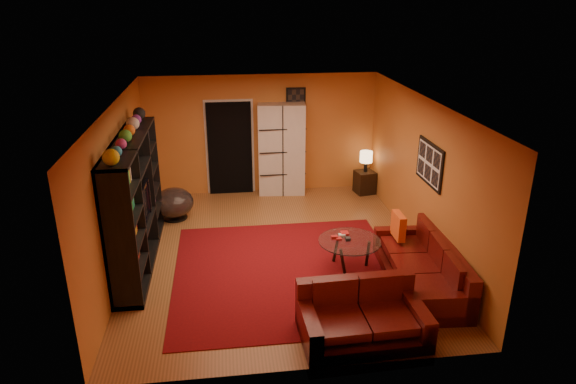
{
  "coord_description": "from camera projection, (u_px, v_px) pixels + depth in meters",
  "views": [
    {
      "loc": [
        -0.81,
        -7.86,
        4.19
      ],
      "look_at": [
        0.21,
        0.1,
        1.06
      ],
      "focal_mm": 32.0,
      "sensor_mm": 36.0,
      "label": 1
    }
  ],
  "objects": [
    {
      "name": "sofa",
      "position": [
        425.0,
        267.0,
        7.81
      ],
      "size": [
        1.07,
        2.31,
        0.85
      ],
      "rotation": [
        0.0,
        0.0,
        -0.06
      ],
      "color": "#4A0A09",
      "rests_on": "rug"
    },
    {
      "name": "floor",
      "position": [
        277.0,
        252.0,
        8.88
      ],
      "size": [
        6.0,
        6.0,
        0.0
      ],
      "primitive_type": "plane",
      "color": "brown",
      "rests_on": "ground"
    },
    {
      "name": "ceiling",
      "position": [
        275.0,
        103.0,
        7.94
      ],
      "size": [
        6.0,
        6.0,
        0.0
      ],
      "primitive_type": "plane",
      "rotation": [
        3.14,
        0.0,
        0.0
      ],
      "color": "white",
      "rests_on": "wall_back"
    },
    {
      "name": "side_table",
      "position": [
        365.0,
        182.0,
        11.42
      ],
      "size": [
        0.47,
        0.47,
        0.5
      ],
      "primitive_type": "cube",
      "rotation": [
        0.0,
        0.0,
        0.18
      ],
      "color": "black",
      "rests_on": "floor"
    },
    {
      "name": "wall_art_right",
      "position": [
        430.0,
        164.0,
        8.32
      ],
      "size": [
        0.03,
        1.0,
        0.7
      ],
      "primitive_type": "cube",
      "color": "black",
      "rests_on": "wall_right"
    },
    {
      "name": "wall_back",
      "position": [
        262.0,
        135.0,
        11.18
      ],
      "size": [
        6.0,
        0.0,
        6.0
      ],
      "primitive_type": "plane",
      "rotation": [
        1.57,
        0.0,
        0.0
      ],
      "color": "#BD6A29",
      "rests_on": "floor"
    },
    {
      "name": "wall_right",
      "position": [
        422.0,
        175.0,
        8.71
      ],
      "size": [
        0.0,
        6.0,
        6.0
      ],
      "primitive_type": "plane",
      "rotation": [
        1.57,
        0.0,
        -1.57
      ],
      "color": "#BD6A29",
      "rests_on": "floor"
    },
    {
      "name": "wall_front",
      "position": [
        305.0,
        274.0,
        5.64
      ],
      "size": [
        6.0,
        0.0,
        6.0
      ],
      "primitive_type": "plane",
      "rotation": [
        -1.57,
        0.0,
        0.0
      ],
      "color": "#BD6A29",
      "rests_on": "floor"
    },
    {
      "name": "table_lamp",
      "position": [
        366.0,
        158.0,
        11.21
      ],
      "size": [
        0.28,
        0.28,
        0.46
      ],
      "color": "black",
      "rests_on": "side_table"
    },
    {
      "name": "coffee_table",
      "position": [
        349.0,
        243.0,
        8.18
      ],
      "size": [
        1.0,
        1.0,
        0.5
      ],
      "rotation": [
        0.0,
        0.0,
        -0.02
      ],
      "color": "silver",
      "rests_on": "floor"
    },
    {
      "name": "bowl_chair",
      "position": [
        174.0,
        203.0,
        10.08
      ],
      "size": [
        0.77,
        0.77,
        0.62
      ],
      "color": "black",
      "rests_on": "floor"
    },
    {
      "name": "wall_left",
      "position": [
        119.0,
        188.0,
        8.11
      ],
      "size": [
        0.0,
        6.0,
        6.0
      ],
      "primitive_type": "plane",
      "rotation": [
        1.57,
        0.0,
        1.57
      ],
      "color": "#BD6A29",
      "rests_on": "floor"
    },
    {
      "name": "loveseat",
      "position": [
        361.0,
        315.0,
        6.65
      ],
      "size": [
        1.63,
        1.01,
        0.85
      ],
      "rotation": [
        0.0,
        0.0,
        1.61
      ],
      "color": "#4A0A09",
      "rests_on": "rug"
    },
    {
      "name": "storage_cabinet",
      "position": [
        282.0,
        150.0,
        11.15
      ],
      "size": [
        1.04,
        0.54,
        2.01
      ],
      "primitive_type": "cube",
      "rotation": [
        0.0,
        0.0,
        -0.1
      ],
      "color": "beige",
      "rests_on": "floor"
    },
    {
      "name": "tv",
      "position": [
        138.0,
        206.0,
        8.18
      ],
      "size": [
        1.01,
        0.13,
        0.58
      ],
      "primitive_type": "imported",
      "rotation": [
        0.0,
        0.0,
        1.57
      ],
      "color": "black",
      "rests_on": "entertainment_unit"
    },
    {
      "name": "wall_art_back",
      "position": [
        296.0,
        100.0,
        10.98
      ],
      "size": [
        0.42,
        0.03,
        0.52
      ],
      "primitive_type": "cube",
      "color": "black",
      "rests_on": "wall_back"
    },
    {
      "name": "doorway",
      "position": [
        230.0,
        149.0,
        11.16
      ],
      "size": [
        0.95,
        0.1,
        2.04
      ],
      "primitive_type": "cube",
      "color": "black",
      "rests_on": "floor"
    },
    {
      "name": "entertainment_unit",
      "position": [
        135.0,
        202.0,
        8.23
      ],
      "size": [
        0.45,
        3.0,
        2.1
      ],
      "primitive_type": "cube",
      "color": "black",
      "rests_on": "floor"
    },
    {
      "name": "throw_pillow",
      "position": [
        398.0,
        226.0,
        8.39
      ],
      "size": [
        0.12,
        0.42,
        0.42
      ],
      "primitive_type": "cube",
      "color": "#F9591B",
      "rests_on": "sofa"
    },
    {
      "name": "rug",
      "position": [
        288.0,
        271.0,
        8.24
      ],
      "size": [
        3.6,
        3.6,
        0.01
      ],
      "primitive_type": "cube",
      "color": "#570A0F",
      "rests_on": "floor"
    }
  ]
}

